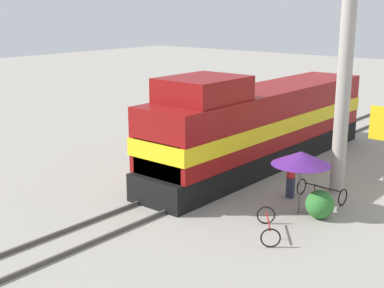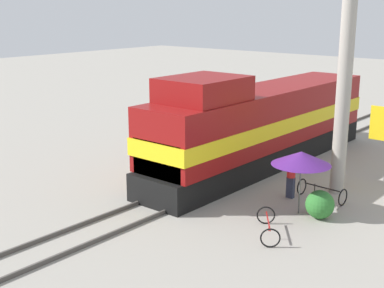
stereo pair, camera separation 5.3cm
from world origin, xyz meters
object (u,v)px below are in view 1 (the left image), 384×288
utility_pole (345,64)px  vendor_umbrella (301,158)px  person_bystander (291,174)px  bicycle (321,191)px  locomotive (259,125)px  bicycle_spare (268,226)px

utility_pole → vendor_umbrella: 4.43m
person_bystander → bicycle: size_ratio=0.93×
locomotive → utility_pole: size_ratio=1.49×
vendor_umbrella → bicycle: vendor_umbrella is taller
utility_pole → vendor_umbrella: utility_pole is taller
utility_pole → bicycle: bearing=-92.5°
locomotive → bicycle_spare: locomotive is taller
bicycle → bicycle_spare: (0.20, -4.29, -0.01)m
bicycle → utility_pole: bearing=-179.1°
locomotive → vendor_umbrella: bearing=-42.3°
bicycle → bicycle_spare: bicycle is taller
person_bystander → bicycle: 1.38m
vendor_umbrella → bicycle_spare: bearing=-85.4°
locomotive → vendor_umbrella: (4.51, -4.11, 0.10)m
locomotive → vendor_umbrella: size_ratio=6.55×
person_bystander → bicycle_spare: size_ratio=0.91×
vendor_umbrella → person_bystander: size_ratio=1.33×
vendor_umbrella → person_bystander: vendor_umbrella is taller
person_bystander → bicycle_spare: 3.98m
vendor_umbrella → bicycle: 2.57m
locomotive → bicycle_spare: 8.25m
locomotive → bicycle: bearing=-26.7°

